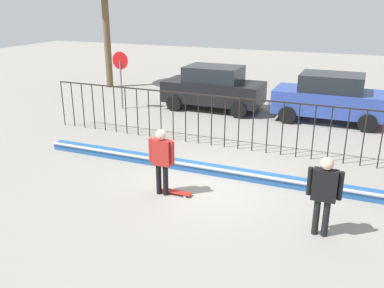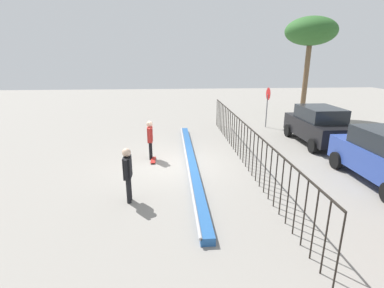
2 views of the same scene
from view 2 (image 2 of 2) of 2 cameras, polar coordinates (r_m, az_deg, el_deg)
ground_plane at (r=12.01m, az=-3.62°, el=-4.10°), size 60.00×60.00×0.00m
bowl_coping_ledge at (r=12.00m, az=-0.26°, el=-3.48°), size 11.00×0.40×0.27m
perimeter_fence at (r=12.06m, az=10.31°, el=1.06°), size 14.04×0.04×1.71m
skateboarder at (r=12.47m, az=-8.33°, el=1.49°), size 0.69×0.26×1.70m
skateboard at (r=12.45m, az=-7.72°, el=-3.17°), size 0.80×0.20×0.07m
camera_operator at (r=8.86m, az=-12.68°, el=-5.10°), size 0.70×0.26×1.73m
parked_car_black at (r=16.02m, az=23.88°, el=3.45°), size 4.30×2.12×1.90m
stop_sign at (r=18.73m, az=14.77°, el=8.10°), size 0.76×0.07×2.50m
palm_tree_short at (r=23.01m, az=22.55°, el=19.81°), size 3.54×3.54×7.02m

